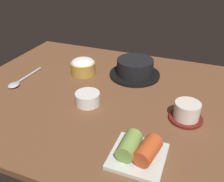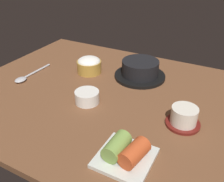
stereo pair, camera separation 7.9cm
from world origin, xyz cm
name	(u,v)px [view 2 (the right image)]	position (x,y,z in cm)	size (l,w,h in cm)	color
dining_table	(110,97)	(0.00, 0.00, 1.00)	(100.00, 76.00, 2.00)	brown
stone_pot	(140,70)	(4.06, 16.54, 5.14)	(19.09, 19.09, 6.65)	black
rice_bowl	(89,65)	(-15.09, 11.23, 5.20)	(9.49, 9.49, 6.31)	#B78C38
tea_cup_with_saucer	(184,117)	(25.67, -4.60, 4.69)	(9.59, 9.59, 5.62)	maroon
banchan_cup_center	(87,97)	(-4.09, -7.33, 4.07)	(7.73, 7.73, 3.88)	white
kimchi_plate	(125,153)	(17.05, -23.83, 4.17)	(12.63, 12.63, 5.27)	silver
spoon	(26,77)	(-33.32, -4.59, 2.62)	(3.60, 18.08, 1.35)	#B7B7BC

